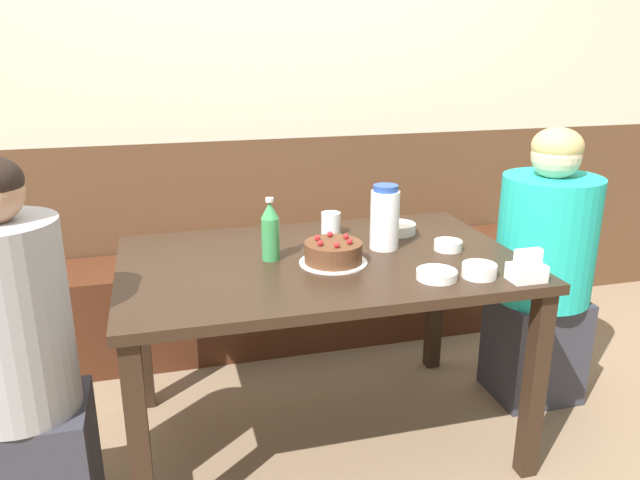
{
  "coord_description": "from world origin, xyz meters",
  "views": [
    {
      "loc": [
        -0.53,
        -1.99,
        1.47
      ],
      "look_at": [
        0.01,
        0.05,
        0.78
      ],
      "focal_mm": 35.0,
      "sensor_mm": 36.0,
      "label": 1
    }
  ],
  "objects_px": {
    "bench_seat": "(278,298)",
    "bowl_rice_small": "(397,228)",
    "birthday_cake": "(333,253)",
    "water_pitcher": "(385,218)",
    "soju_bottle": "(270,231)",
    "person_teal_shirt": "(543,269)",
    "person_pale_blue_shirt": "(20,376)",
    "bowl_side_dish": "(448,245)",
    "glass_water_tall": "(331,224)",
    "bowl_soup_white": "(437,275)",
    "bowl_sauce_shallow": "(479,270)",
    "napkin_holder": "(527,269)"
  },
  "relations": [
    {
      "from": "soju_bottle",
      "to": "bench_seat",
      "type": "bearing_deg",
      "value": 77.91
    },
    {
      "from": "bench_seat",
      "to": "water_pitcher",
      "type": "xyz_separation_m",
      "value": [
        0.25,
        -0.78,
        0.62
      ]
    },
    {
      "from": "bowl_side_dish",
      "to": "soju_bottle",
      "type": "bearing_deg",
      "value": 174.17
    },
    {
      "from": "bowl_rice_small",
      "to": "person_pale_blue_shirt",
      "type": "distance_m",
      "value": 1.42
    },
    {
      "from": "bench_seat",
      "to": "bowl_soup_white",
      "type": "xyz_separation_m",
      "value": [
        0.31,
        -1.12,
        0.51
      ]
    },
    {
      "from": "glass_water_tall",
      "to": "napkin_holder",
      "type": "bearing_deg",
      "value": -53.14
    },
    {
      "from": "bench_seat",
      "to": "napkin_holder",
      "type": "relative_size",
      "value": 23.57
    },
    {
      "from": "bench_seat",
      "to": "bowl_soup_white",
      "type": "bearing_deg",
      "value": -74.56
    },
    {
      "from": "bowl_side_dish",
      "to": "bowl_sauce_shallow",
      "type": "distance_m",
      "value": 0.27
    },
    {
      "from": "bowl_rice_small",
      "to": "bowl_sauce_shallow",
      "type": "height_order",
      "value": "bowl_sauce_shallow"
    },
    {
      "from": "bowl_soup_white",
      "to": "bowl_rice_small",
      "type": "bearing_deg",
      "value": 82.94
    },
    {
      "from": "bowl_sauce_shallow",
      "to": "person_pale_blue_shirt",
      "type": "distance_m",
      "value": 1.42
    },
    {
      "from": "bowl_rice_small",
      "to": "bench_seat",
      "type": "bearing_deg",
      "value": 120.57
    },
    {
      "from": "birthday_cake",
      "to": "bowl_side_dish",
      "type": "relative_size",
      "value": 2.29
    },
    {
      "from": "bowl_side_dish",
      "to": "bowl_rice_small",
      "type": "bearing_deg",
      "value": 113.36
    },
    {
      "from": "water_pitcher",
      "to": "glass_water_tall",
      "type": "relative_size",
      "value": 2.63
    },
    {
      "from": "bench_seat",
      "to": "person_pale_blue_shirt",
      "type": "xyz_separation_m",
      "value": [
        -0.95,
        -1.1,
        0.32
      ]
    },
    {
      "from": "napkin_holder",
      "to": "bowl_sauce_shallow",
      "type": "bearing_deg",
      "value": 152.61
    },
    {
      "from": "water_pitcher",
      "to": "bowl_soup_white",
      "type": "distance_m",
      "value": 0.35
    },
    {
      "from": "bench_seat",
      "to": "bowl_side_dish",
      "type": "distance_m",
      "value": 1.11
    },
    {
      "from": "bowl_side_dish",
      "to": "person_teal_shirt",
      "type": "relative_size",
      "value": 0.09
    },
    {
      "from": "birthday_cake",
      "to": "bowl_soup_white",
      "type": "relative_size",
      "value": 1.79
    },
    {
      "from": "water_pitcher",
      "to": "person_pale_blue_shirt",
      "type": "bearing_deg",
      "value": -165.53
    },
    {
      "from": "person_pale_blue_shirt",
      "to": "bowl_side_dish",
      "type": "bearing_deg",
      "value": 9.23
    },
    {
      "from": "bowl_rice_small",
      "to": "person_teal_shirt",
      "type": "height_order",
      "value": "person_teal_shirt"
    },
    {
      "from": "glass_water_tall",
      "to": "bowl_soup_white",
      "type": "bearing_deg",
      "value": -69.72
    },
    {
      "from": "person_pale_blue_shirt",
      "to": "bowl_rice_small",
      "type": "bearing_deg",
      "value": 19.54
    },
    {
      "from": "bench_seat",
      "to": "water_pitcher",
      "type": "distance_m",
      "value": 1.03
    },
    {
      "from": "soju_bottle",
      "to": "person_teal_shirt",
      "type": "height_order",
      "value": "person_teal_shirt"
    },
    {
      "from": "glass_water_tall",
      "to": "person_teal_shirt",
      "type": "relative_size",
      "value": 0.08
    },
    {
      "from": "bench_seat",
      "to": "napkin_holder",
      "type": "height_order",
      "value": "napkin_holder"
    },
    {
      "from": "birthday_cake",
      "to": "bowl_rice_small",
      "type": "bearing_deg",
      "value": 37.94
    },
    {
      "from": "napkin_holder",
      "to": "person_teal_shirt",
      "type": "height_order",
      "value": "person_teal_shirt"
    },
    {
      "from": "soju_bottle",
      "to": "water_pitcher",
      "type": "bearing_deg",
      "value": 1.9
    },
    {
      "from": "birthday_cake",
      "to": "water_pitcher",
      "type": "height_order",
      "value": "water_pitcher"
    },
    {
      "from": "napkin_holder",
      "to": "person_pale_blue_shirt",
      "type": "relative_size",
      "value": 0.09
    },
    {
      "from": "bowl_sauce_shallow",
      "to": "person_pale_blue_shirt",
      "type": "relative_size",
      "value": 0.09
    },
    {
      "from": "glass_water_tall",
      "to": "bowl_side_dish",
      "type": "bearing_deg",
      "value": -38.25
    },
    {
      "from": "bowl_rice_small",
      "to": "glass_water_tall",
      "type": "bearing_deg",
      "value": 169.49
    },
    {
      "from": "bench_seat",
      "to": "bowl_rice_small",
      "type": "relative_size",
      "value": 18.17
    },
    {
      "from": "napkin_holder",
      "to": "glass_water_tall",
      "type": "distance_m",
      "value": 0.78
    },
    {
      "from": "bowl_soup_white",
      "to": "person_pale_blue_shirt",
      "type": "height_order",
      "value": "person_pale_blue_shirt"
    },
    {
      "from": "bowl_sauce_shallow",
      "to": "glass_water_tall",
      "type": "distance_m",
      "value": 0.65
    },
    {
      "from": "bowl_rice_small",
      "to": "person_pale_blue_shirt",
      "type": "relative_size",
      "value": 0.12
    },
    {
      "from": "bowl_rice_small",
      "to": "person_teal_shirt",
      "type": "bearing_deg",
      "value": -13.48
    },
    {
      "from": "bowl_rice_small",
      "to": "person_teal_shirt",
      "type": "xyz_separation_m",
      "value": [
        0.59,
        -0.14,
        -0.18
      ]
    },
    {
      "from": "glass_water_tall",
      "to": "bench_seat",
      "type": "bearing_deg",
      "value": 100.71
    },
    {
      "from": "bowl_side_dish",
      "to": "person_pale_blue_shirt",
      "type": "distance_m",
      "value": 1.46
    },
    {
      "from": "birthday_cake",
      "to": "person_teal_shirt",
      "type": "height_order",
      "value": "person_teal_shirt"
    },
    {
      "from": "birthday_cake",
      "to": "water_pitcher",
      "type": "bearing_deg",
      "value": 25.57
    }
  ]
}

